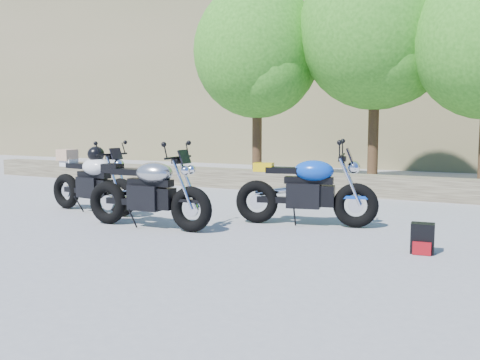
% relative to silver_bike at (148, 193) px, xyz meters
% --- Properties ---
extents(ground, '(90.00, 90.00, 0.00)m').
position_rel_silver_bike_xyz_m(ground, '(0.96, -0.01, -0.58)').
color(ground, gray).
rests_on(ground, ground).
extents(stone_wall, '(22.00, 0.55, 0.50)m').
position_rel_silver_bike_xyz_m(stone_wall, '(0.96, 5.49, -0.33)').
color(stone_wall, '#4D4233').
rests_on(stone_wall, ground).
extents(tree_decid_left, '(3.67, 3.67, 5.62)m').
position_rel_silver_bike_xyz_m(tree_decid_left, '(-1.43, 7.12, 3.06)').
color(tree_decid_left, '#382314').
rests_on(tree_decid_left, ground).
extents(tree_decid_mid, '(4.08, 4.08, 6.24)m').
position_rel_silver_bike_xyz_m(tree_decid_mid, '(1.87, 7.52, 3.46)').
color(tree_decid_mid, '#382314').
rests_on(tree_decid_mid, ground).
extents(silver_bike, '(2.36, 0.75, 1.18)m').
position_rel_silver_bike_xyz_m(silver_bike, '(0.00, 0.00, 0.00)').
color(silver_bike, black).
rests_on(silver_bike, ground).
extents(white_bike, '(2.29, 0.73, 1.27)m').
position_rel_silver_bike_xyz_m(white_bike, '(-1.92, 0.75, 0.05)').
color(white_bike, black).
rests_on(white_bike, ground).
extents(blue_bike, '(2.37, 0.86, 1.20)m').
position_rel_silver_bike_xyz_m(blue_bike, '(2.19, 1.40, 0.01)').
color(blue_bike, black).
rests_on(blue_bike, ground).
extents(backpack, '(0.32, 0.28, 0.40)m').
position_rel_silver_bike_xyz_m(backpack, '(4.23, 0.27, -0.38)').
color(backpack, black).
rests_on(backpack, ground).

